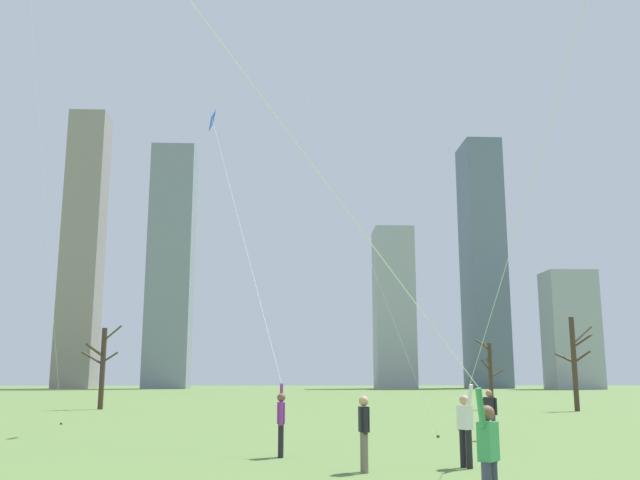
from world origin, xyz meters
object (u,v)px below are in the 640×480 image
(kite_flyer_midfield_left_blue, at_px, (265,350))
(bystander_strolling_midfield, at_px, (364,429))
(kite_flyer_midfield_right_orange, at_px, (527,222))
(bare_tree_leftmost, at_px, (102,365))
(bystander_far_off_by_trees, at_px, (490,412))
(bare_tree_center, at_px, (575,360))
(kite_flyer_foreground_left_teal, at_px, (412,348))
(bare_tree_rightmost, at_px, (490,373))

(kite_flyer_midfield_left_blue, relative_size, bystander_strolling_midfield, 8.48)
(kite_flyer_midfield_right_orange, bearing_deg, bare_tree_leftmost, 115.13)
(bystander_far_off_by_trees, bearing_deg, bare_tree_center, 61.02)
(kite_flyer_midfield_right_orange, bearing_deg, kite_flyer_foreground_left_teal, -130.97)
(bystander_far_off_by_trees, distance_m, bare_tree_center, 23.61)
(bystander_far_off_by_trees, bearing_deg, bystander_strolling_midfield, -122.57)
(kite_flyer_midfield_left_blue, distance_m, kite_flyer_foreground_left_teal, 11.40)
(bystander_strolling_midfield, distance_m, bare_tree_leftmost, 35.41)
(kite_flyer_midfield_left_blue, relative_size, kite_flyer_foreground_left_teal, 1.01)
(bare_tree_rightmost, relative_size, bare_tree_center, 0.79)
(bare_tree_rightmost, distance_m, bare_tree_leftmost, 25.81)
(bystander_strolling_midfield, relative_size, bystander_far_off_by_trees, 1.00)
(kite_flyer_midfield_right_orange, relative_size, bare_tree_leftmost, 3.11)
(kite_flyer_foreground_left_teal, bearing_deg, bare_tree_center, 64.76)
(bystander_strolling_midfield, distance_m, bare_tree_rightmost, 33.28)
(kite_flyer_foreground_left_teal, xyz_separation_m, bystander_strolling_midfield, (0.04, 6.47, -1.48))
(kite_flyer_midfield_right_orange, bearing_deg, kite_flyer_midfield_left_blue, 122.43)
(bystander_strolling_midfield, relative_size, bare_tree_rightmost, 0.35)
(kite_flyer_midfield_left_blue, bearing_deg, bare_tree_center, 51.70)
(kite_flyer_midfield_left_blue, height_order, bare_tree_center, kite_flyer_midfield_left_blue)
(kite_flyer_midfield_left_blue, relative_size, kite_flyer_midfield_right_orange, 0.80)
(bare_tree_center, bearing_deg, bare_tree_leftmost, 172.47)
(kite_flyer_midfield_right_orange, xyz_separation_m, bare_tree_leftmost, (-16.77, 35.73, -1.99))
(bystander_strolling_midfield, relative_size, bare_tree_leftmost, 0.29)
(kite_flyer_foreground_left_teal, height_order, bare_tree_rightmost, kite_flyer_foreground_left_teal)
(kite_flyer_midfield_right_orange, distance_m, bare_tree_rightmost, 35.63)
(kite_flyer_midfield_left_blue, relative_size, bare_tree_rightmost, 2.97)
(bare_tree_rightmost, height_order, bare_tree_center, bare_tree_center)
(kite_flyer_midfield_right_orange, height_order, bare_tree_center, kite_flyer_midfield_right_orange)
(kite_flyer_foreground_left_teal, height_order, bare_tree_center, kite_flyer_foreground_left_teal)
(bystander_far_off_by_trees, xyz_separation_m, bare_tree_center, (11.39, 20.56, 2.23))
(bystander_strolling_midfield, bearing_deg, kite_flyer_midfield_left_blue, 116.45)
(kite_flyer_midfield_right_orange, xyz_separation_m, bare_tree_center, (13.68, 31.71, -1.71))
(bare_tree_rightmost, bearing_deg, kite_flyer_foreground_left_teal, -107.41)
(bystander_far_off_by_trees, bearing_deg, bare_tree_rightmost, 73.88)
(bare_tree_leftmost, bearing_deg, bare_tree_center, -7.53)
(bystander_far_off_by_trees, bearing_deg, kite_flyer_midfield_left_blue, -156.64)
(bare_tree_center, bearing_deg, kite_flyer_midfield_right_orange, -113.34)
(kite_flyer_foreground_left_teal, distance_m, bare_tree_rightmost, 39.38)
(kite_flyer_midfield_left_blue, distance_m, bare_tree_rightmost, 29.93)
(bystander_strolling_midfield, height_order, bystander_far_off_by_trees, same)
(kite_flyer_midfield_right_orange, distance_m, bystander_strolling_midfield, 5.81)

